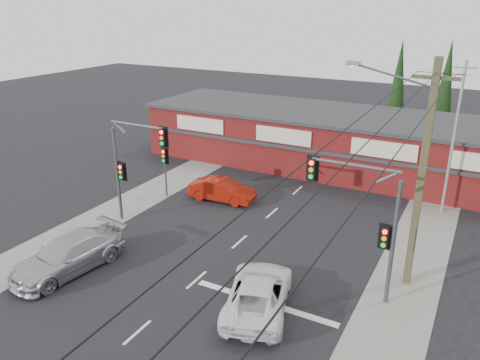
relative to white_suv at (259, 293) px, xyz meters
The scene contains 18 objects.
ground 3.98m from the white_suv, 150.59° to the left, with size 120.00×120.00×0.00m, color black.
road_strip 7.75m from the white_suv, 116.22° to the left, with size 14.00×70.00×0.01m, color black.
verge_left 13.79m from the white_suv, 149.83° to the left, with size 3.00×70.00×0.02m, color gray.
verge_right 8.62m from the white_suv, 53.66° to the left, with size 3.00×70.00×0.02m, color gray.
stop_line 0.84m from the white_suv, 77.73° to the left, with size 6.50×0.35×0.01m, color silver.
white_suv is the anchor object (origin of this frame).
silver_suv 9.32m from the white_suv, behind, with size 2.29×5.62×1.63m, color #AFB2B5.
red_sedan 11.51m from the white_suv, 127.88° to the left, with size 1.49×4.28×1.41m, color #951609.
lane_dashes 9.46m from the white_suv, 111.18° to the left, with size 0.12×51.35×0.01m.
shop_building 19.46m from the white_suv, 103.11° to the left, with size 27.30×8.40×4.22m.
conifer_near 26.35m from the white_suv, 89.80° to the left, with size 1.80×1.80×9.25m.
conifer_far 28.55m from the white_suv, 82.67° to the left, with size 1.80×1.80×9.25m.
traffic_mast_left 11.06m from the white_suv, 158.24° to the left, with size 3.77×0.27×5.97m.
traffic_mast_right 5.55m from the white_suv, 40.26° to the left, with size 3.96×0.27×5.97m.
pedestal_signal 13.35m from the white_suv, 143.23° to the left, with size 0.55×0.27×3.38m.
utility_pole 8.39m from the white_suv, 44.73° to the left, with size 4.38×0.59×10.00m.
steel_pole 15.52m from the white_suv, 68.12° to the left, with size 1.20×0.16×9.00m.
power_lines 9.75m from the white_suv, ahead, with size 2.01×29.00×1.22m.
Camera 1 is at (10.49, -16.67, 11.91)m, focal length 35.00 mm.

